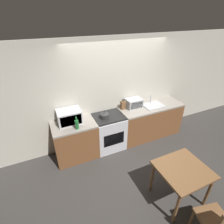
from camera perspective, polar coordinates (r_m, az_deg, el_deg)
name	(u,v)px	position (r m, az deg, el deg)	size (l,w,h in m)	color
ground_plane	(139,164)	(4.21, 8.74, -16.33)	(16.00, 16.00, 0.00)	#33302D
wall_back	(117,92)	(4.31, 1.64, 6.47)	(10.00, 0.06, 2.60)	beige
counter_left_run	(76,140)	(4.14, -11.82, -9.09)	(0.95, 0.62, 0.90)	brown
counter_right_run	(150,121)	(4.85, 12.17, -2.77)	(1.70, 0.62, 0.90)	brown
stove_range	(109,132)	(4.33, -1.05, -6.45)	(0.71, 0.62, 0.90)	silver
kettle	(104,115)	(3.97, -2.49, -0.97)	(0.21, 0.21, 0.19)	#2D2D2D
microwave	(69,117)	(3.88, -13.76, -1.47)	(0.50, 0.37, 0.30)	silver
bottle	(77,124)	(3.66, -11.42, -3.95)	(0.08, 0.08, 0.28)	#1E662D
knife_block	(123,105)	(4.33, 3.61, 2.24)	(0.11, 0.09, 0.28)	brown
toaster_oven	(134,103)	(4.44, 7.16, 2.92)	(0.39, 0.29, 0.23)	#ADAFB5
sink_basin	(153,105)	(4.65, 13.28, 2.25)	(0.52, 0.40, 0.24)	#ADAFB5
dining_table	(182,173)	(3.35, 21.98, -17.99)	(0.82, 0.77, 0.74)	brown
dining_chair	(220,222)	(3.18, 31.84, -28.26)	(0.50, 0.50, 0.95)	brown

